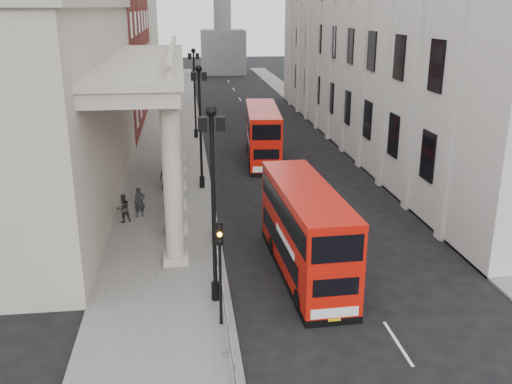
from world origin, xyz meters
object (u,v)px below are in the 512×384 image
lamp_post_south (213,193)px  traffic_light (220,255)px  pedestrian_c (166,177)px  lamp_post_mid (200,119)px  bus_near (305,229)px  pedestrian_b (123,208)px  lamp_post_north (195,87)px  pedestrian_a (140,202)px  bus_far (263,133)px

lamp_post_south → traffic_light: 2.71m
pedestrian_c → lamp_post_south: bearing=-70.9°
lamp_post_mid → bus_near: lamp_post_mid is taller
bus_near → pedestrian_b: bearing=137.8°
lamp_post_mid → lamp_post_north: (0.00, 16.00, 0.00)m
traffic_light → pedestrian_a: traffic_light is taller
lamp_post_north → pedestrian_a: (-3.86, -21.32, -3.89)m
pedestrian_b → pedestrian_a: bearing=-165.6°
bus_near → lamp_post_north: bearing=96.1°
bus_near → lamp_post_mid: bearing=105.4°
lamp_post_south → pedestrian_b: size_ratio=4.95×
pedestrian_b → lamp_post_mid: bearing=-154.1°
lamp_post_south → traffic_light: (0.10, -2.02, -1.80)m
lamp_post_north → traffic_light: (0.10, -34.02, -1.80)m
lamp_post_north → pedestrian_a: size_ratio=4.63×
bus_near → bus_far: (0.87, 20.91, 0.05)m
pedestrian_c → traffic_light: bearing=-71.6°
bus_near → pedestrian_a: bearing=132.2°
traffic_light → pedestrian_c: size_ratio=2.42×
bus_near → pedestrian_b: bus_near is taller
lamp_post_south → pedestrian_b: lamp_post_south is taller
lamp_post_south → lamp_post_mid: same height
bus_far → lamp_post_mid: bearing=-121.2°
lamp_post_south → lamp_post_mid: bearing=90.0°
traffic_light → lamp_post_south: bearing=92.8°
traffic_light → pedestrian_b: traffic_light is taller
bus_far → pedestrian_a: bus_far is taller
pedestrian_c → bus_far: bearing=54.5°
traffic_light → pedestrian_b: size_ratio=2.56×
lamp_post_south → traffic_light: size_ratio=1.93×
lamp_post_mid → pedestrian_b: (-4.75, -6.08, -3.95)m
lamp_post_north → pedestrian_c: size_ratio=4.69×
lamp_post_mid → bus_near: (4.34, -13.68, -2.70)m
lamp_post_north → pedestrian_c: 16.83m
traffic_light → bus_far: size_ratio=0.42×
lamp_post_mid → traffic_light: bearing=-89.7°
bus_far → traffic_light: bearing=-96.9°
lamp_post_mid → bus_near: bearing=-72.4°
bus_near → bus_far: bearing=85.4°
pedestrian_b → bus_far: bearing=-152.9°
bus_far → pedestrian_a: (-9.07, -12.54, -1.24)m
lamp_post_south → lamp_post_north: (0.00, 32.00, 0.00)m
pedestrian_b → pedestrian_c: bearing=-137.5°
traffic_light → pedestrian_a: 13.47m
pedestrian_a → pedestrian_c: bearing=53.8°
lamp_post_south → pedestrian_a: bearing=109.9°
traffic_light → pedestrian_a: size_ratio=2.39×
lamp_post_mid → lamp_post_north: 16.00m
bus_far → pedestrian_a: 15.53m
traffic_light → pedestrian_a: (-3.96, 12.70, -2.09)m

